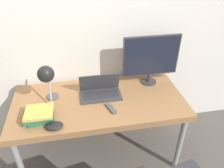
{
  "coord_description": "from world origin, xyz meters",
  "views": [
    {
      "loc": [
        -0.17,
        -1.21,
        1.93
      ],
      "look_at": [
        0.11,
        0.33,
        0.9
      ],
      "focal_mm": 35.0,
      "sensor_mm": 36.0,
      "label": 1
    }
  ],
  "objects_px": {
    "book_stack": "(39,115)",
    "desk_lamp": "(46,76)",
    "laptop": "(100,91)",
    "monitor": "(151,58)",
    "game_controller": "(54,126)"
  },
  "relations": [
    {
      "from": "desk_lamp",
      "to": "monitor",
      "type": "bearing_deg",
      "value": 13.43
    },
    {
      "from": "laptop",
      "to": "desk_lamp",
      "type": "xyz_separation_m",
      "value": [
        -0.44,
        -0.09,
        0.26
      ]
    },
    {
      "from": "laptop",
      "to": "desk_lamp",
      "type": "relative_size",
      "value": 0.93
    },
    {
      "from": "book_stack",
      "to": "desk_lamp",
      "type": "bearing_deg",
      "value": 58.92
    },
    {
      "from": "desk_lamp",
      "to": "game_controller",
      "type": "distance_m",
      "value": 0.39
    },
    {
      "from": "monitor",
      "to": "laptop",
      "type": "bearing_deg",
      "value": -165.45
    },
    {
      "from": "laptop",
      "to": "game_controller",
      "type": "xyz_separation_m",
      "value": [
        -0.41,
        -0.36,
        -0.02
      ]
    },
    {
      "from": "laptop",
      "to": "book_stack",
      "type": "bearing_deg",
      "value": -155.43
    },
    {
      "from": "book_stack",
      "to": "game_controller",
      "type": "bearing_deg",
      "value": -46.25
    },
    {
      "from": "monitor",
      "to": "desk_lamp",
      "type": "distance_m",
      "value": 0.98
    },
    {
      "from": "desk_lamp",
      "to": "book_stack",
      "type": "bearing_deg",
      "value": -121.08
    },
    {
      "from": "book_stack",
      "to": "monitor",
      "type": "bearing_deg",
      "value": 19.78
    },
    {
      "from": "desk_lamp",
      "to": "book_stack",
      "type": "distance_m",
      "value": 0.31
    },
    {
      "from": "book_stack",
      "to": "game_controller",
      "type": "distance_m",
      "value": 0.17
    },
    {
      "from": "laptop",
      "to": "book_stack",
      "type": "distance_m",
      "value": 0.58
    }
  ]
}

